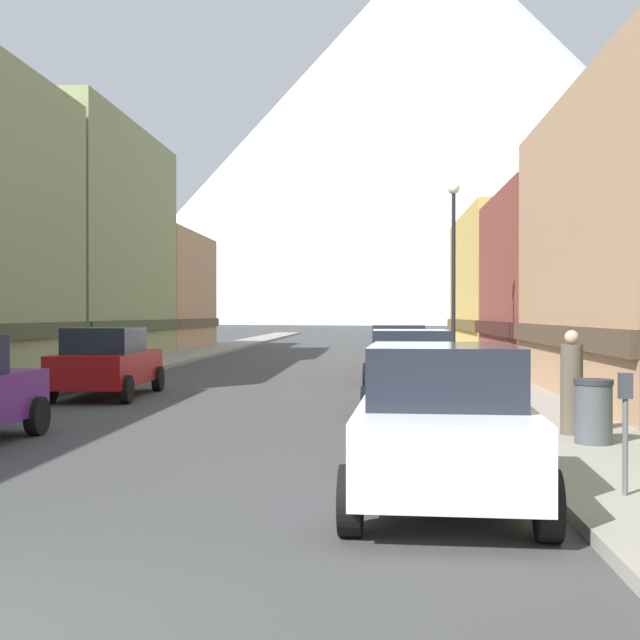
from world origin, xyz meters
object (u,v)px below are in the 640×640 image
object	(u,v)px
car_right_2	(399,353)
streetlamp_right	(454,251)
car_right_0	(443,422)
parking_meter_near	(625,416)
car_left_1	(107,362)
trash_bin_right	(593,411)
car_right_1	(410,370)
pedestrian_0	(572,386)

from	to	relation	value
car_right_2	streetlamp_right	xyz separation A→B (m)	(1.55, -1.51, 3.09)
car_right_0	parking_meter_near	xyz separation A→B (m)	(1.95, -0.23, 0.11)
car_right_0	parking_meter_near	world-z (taller)	car_right_0
car_left_1	streetlamp_right	distance (m)	10.41
parking_meter_near	trash_bin_right	xyz separation A→B (m)	(0.60, 3.67, -0.37)
car_right_2	parking_meter_near	size ratio (longest dim) A/B	3.37
car_right_1	streetlamp_right	distance (m)	7.40
car_right_1	trash_bin_right	xyz separation A→B (m)	(2.55, -5.37, -0.26)
parking_meter_near	streetlamp_right	size ratio (longest dim) A/B	0.23
parking_meter_near	car_right_0	bearing A→B (deg)	173.21
car_right_1	parking_meter_near	bearing A→B (deg)	-77.82
car_right_0	car_right_2	xyz separation A→B (m)	(0.01, 16.86, 0.00)
car_left_1	streetlamp_right	xyz separation A→B (m)	(9.15, 3.88, 3.09)
car_left_1	pedestrian_0	distance (m)	12.27
car_left_1	pedestrian_0	world-z (taller)	pedestrian_0
trash_bin_right	pedestrian_0	world-z (taller)	pedestrian_0
trash_bin_right	car_right_0	bearing A→B (deg)	-126.60
car_right_2	parking_meter_near	distance (m)	17.20
car_left_1	streetlamp_right	world-z (taller)	streetlamp_right
parking_meter_near	car_right_1	bearing A→B (deg)	102.18
car_right_2	parking_meter_near	bearing A→B (deg)	-83.50
car_right_2	trash_bin_right	distance (m)	13.67
streetlamp_right	car_right_1	bearing A→B (deg)	-103.32
car_left_1	car_right_2	world-z (taller)	same
parking_meter_near	trash_bin_right	world-z (taller)	parking_meter_near
car_right_0	car_left_1	bearing A→B (deg)	123.52
car_right_1	pedestrian_0	distance (m)	5.02
car_right_1	car_right_2	xyz separation A→B (m)	(0.00, 8.06, 0.00)
car_right_0	parking_meter_near	size ratio (longest dim) A/B	3.37
car_right_0	car_right_1	xyz separation A→B (m)	(0.00, 8.80, 0.00)
car_left_1	streetlamp_right	size ratio (longest dim) A/B	0.76
car_right_0	car_right_1	distance (m)	8.80
pedestrian_0	car_right_1	bearing A→B (deg)	119.20
car_right_1	streetlamp_right	xyz separation A→B (m)	(1.55, 6.55, 3.09)
car_left_1	trash_bin_right	xyz separation A→B (m)	(10.15, -8.03, -0.26)
car_right_0	trash_bin_right	world-z (taller)	car_right_0
car_left_1	car_right_2	distance (m)	9.32
parking_meter_near	streetlamp_right	distance (m)	15.87
car_right_1	car_right_2	size ratio (longest dim) A/B	0.99
car_right_1	car_right_2	world-z (taller)	same
car_right_2	trash_bin_right	size ratio (longest dim) A/B	4.57
car_right_1	trash_bin_right	bearing A→B (deg)	-64.57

